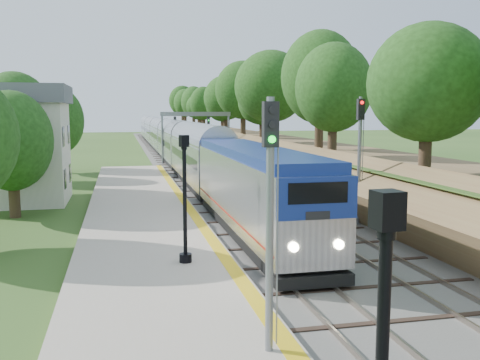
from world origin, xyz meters
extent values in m
cube|color=#4C4944|center=(2.00, 60.00, 0.06)|extent=(9.50, 170.00, 0.12)
cube|color=gray|center=(-0.72, 60.00, 0.20)|extent=(0.08, 170.00, 0.16)
cube|color=gray|center=(0.72, 60.00, 0.20)|extent=(0.08, 170.00, 0.16)
cube|color=gray|center=(3.28, 60.00, 0.20)|extent=(0.08, 170.00, 0.16)
cube|color=gray|center=(4.72, 60.00, 0.20)|extent=(0.08, 170.00, 0.16)
cube|color=#A99C88|center=(-5.20, 16.00, 0.19)|extent=(6.40, 68.00, 0.38)
cube|color=gold|center=(-2.35, 16.00, 0.39)|extent=(0.55, 68.00, 0.01)
cube|color=brown|center=(11.50, 60.00, 1.50)|extent=(9.00, 170.00, 3.00)
cube|color=brown|center=(7.60, 60.00, 1.30)|extent=(4.47, 170.00, 4.54)
cylinder|color=#332316|center=(10.00, 60.00, 4.31)|extent=(0.60, 0.60, 2.62)
sphere|color=#18370F|center=(10.00, 60.00, 7.88)|extent=(5.70, 5.70, 5.70)
cylinder|color=#332316|center=(10.00, 110.00, 4.31)|extent=(0.60, 0.60, 2.62)
sphere|color=#18370F|center=(10.00, 110.00, 7.88)|extent=(5.70, 5.70, 5.70)
cube|color=white|center=(-14.00, 30.00, 3.40)|extent=(8.00, 6.00, 6.80)
cube|color=#595B61|center=(-14.00, 30.00, 7.40)|extent=(8.60, 6.60, 1.20)
cube|color=black|center=(-9.99, 28.20, 1.80)|extent=(0.05, 1.10, 1.30)
cube|color=black|center=(-9.99, 31.80, 1.80)|extent=(0.05, 1.10, 1.30)
cube|color=black|center=(-9.99, 28.20, 4.60)|extent=(0.05, 1.10, 1.30)
cube|color=black|center=(-9.99, 31.80, 4.60)|extent=(0.05, 1.10, 1.30)
cylinder|color=slate|center=(-1.50, 55.00, 3.10)|extent=(0.24, 0.24, 6.20)
cylinder|color=slate|center=(6.50, 55.00, 3.10)|extent=(0.24, 0.24, 6.20)
cube|color=slate|center=(2.50, 55.00, 5.95)|extent=(8.40, 0.25, 0.50)
cube|color=black|center=(0.00, 54.85, 5.20)|extent=(0.30, 0.20, 0.90)
cube|color=black|center=(4.00, 54.85, 5.20)|extent=(0.30, 0.20, 0.90)
cylinder|color=#332316|center=(-12.00, 26.00, 1.22)|extent=(0.60, 0.60, 2.45)
sphere|color=#18370F|center=(-12.00, 26.00, 4.55)|extent=(5.32, 5.32, 5.32)
cylinder|color=#332316|center=(-12.00, 42.00, 1.22)|extent=(0.60, 0.60, 2.45)
sphere|color=#18370F|center=(-12.00, 42.00, 4.55)|extent=(5.32, 5.32, 5.32)
cube|color=black|center=(0.00, 16.47, 0.56)|extent=(2.62, 16.41, 0.57)
cube|color=#B7BAC1|center=(0.00, 16.47, 2.46)|extent=(2.85, 17.09, 3.23)
cube|color=navy|center=(0.00, 16.47, 4.29)|extent=(2.73, 16.41, 0.42)
cube|color=navy|center=(0.00, 7.89, 3.37)|extent=(2.82, 0.10, 1.42)
cube|color=black|center=(0.00, 7.85, 3.56)|extent=(2.09, 0.06, 0.71)
cube|color=maroon|center=(0.00, 16.47, 1.37)|extent=(2.87, 16.75, 0.09)
cube|color=#B7BAC1|center=(0.00, 35.11, 2.13)|extent=(2.85, 18.99, 3.70)
cube|color=#B7BAC1|center=(0.00, 54.70, 2.13)|extent=(2.85, 18.99, 3.70)
cube|color=#B7BAC1|center=(0.00, 74.29, 2.13)|extent=(2.85, 18.99, 3.70)
cube|color=#B7BAC1|center=(0.00, 93.88, 2.13)|extent=(2.85, 18.99, 3.70)
cube|color=#B7BAC1|center=(0.00, 113.48, 2.13)|extent=(2.85, 18.99, 3.70)
cube|color=black|center=(-3.39, -3.15, 5.11)|extent=(0.33, 0.33, 0.45)
cube|color=silver|center=(-3.39, -3.15, 5.11)|extent=(0.24, 0.24, 0.33)
cylinder|color=black|center=(-3.98, 11.67, 0.55)|extent=(0.49, 0.49, 0.33)
cylinder|color=black|center=(-3.98, 11.67, 2.72)|extent=(0.16, 0.16, 4.35)
cube|color=black|center=(-3.98, 11.67, 5.12)|extent=(0.39, 0.39, 0.45)
cube|color=silver|center=(-3.98, 11.67, 5.12)|extent=(0.28, 0.28, 0.33)
cylinder|color=slate|center=(-2.90, 3.46, 3.47)|extent=(0.19, 0.19, 6.19)
cube|color=black|center=(-2.90, 3.46, 5.93)|extent=(0.36, 0.23, 1.07)
cylinder|color=#0CE526|center=(-2.90, 3.32, 5.93)|extent=(0.17, 0.06, 0.17)
cylinder|color=slate|center=(6.20, 17.95, 3.57)|extent=(0.20, 0.20, 6.90)
cube|color=black|center=(6.20, 17.95, 6.35)|extent=(0.38, 0.24, 1.11)
cylinder|color=#FF0C0C|center=(6.20, 17.81, 6.35)|extent=(0.18, 0.07, 0.18)
camera|label=1|loc=(-6.33, -8.62, 6.22)|focal=40.00mm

